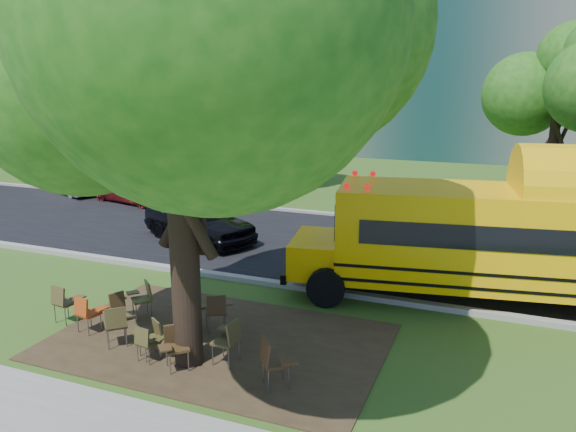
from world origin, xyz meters
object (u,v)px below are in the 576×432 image
at_px(school_bus, 554,241).
at_px(chair_2, 117,322).
at_px(chair_1, 87,311).
at_px(chair_10, 193,303).
at_px(chair_4, 147,340).
at_px(chair_8, 116,303).
at_px(chair_0, 64,300).
at_px(pedestrian_a, 52,171).
at_px(bg_car_red, 138,189).
at_px(chair_3, 151,335).
at_px(bg_car_silver, 72,180).
at_px(chair_6, 229,337).
at_px(pedestrian_b, 49,169).
at_px(chair_9, 143,295).
at_px(chair_7, 273,359).
at_px(chair_11, 217,308).
at_px(chair_5, 175,343).
at_px(main_tree, 177,89).
at_px(black_car, 199,219).

bearing_deg(school_bus, chair_2, -155.46).
xyz_separation_m(chair_1, chair_10, (1.92, 1.24, 0.00)).
relative_size(chair_4, chair_8, 0.99).
xyz_separation_m(chair_0, pedestrian_a, (-12.74, 12.90, 0.24)).
xyz_separation_m(chair_2, bg_car_red, (-8.12, 11.84, 0.02)).
xyz_separation_m(chair_3, bg_car_silver, (-13.22, 12.38, 0.16)).
bearing_deg(chair_6, chair_0, 90.79).
height_order(chair_6, pedestrian_b, pedestrian_b).
bearing_deg(chair_0, chair_1, -8.22).
distance_m(chair_6, chair_9, 3.18).
xyz_separation_m(chair_3, chair_6, (1.57, 0.31, 0.10)).
relative_size(chair_3, chair_9, 0.92).
distance_m(chair_7, chair_9, 4.43).
xyz_separation_m(chair_1, pedestrian_a, (-13.62, 13.16, 0.26)).
bearing_deg(school_bus, chair_8, -162.20).
relative_size(chair_2, chair_9, 1.06).
distance_m(chair_2, pedestrian_a, 19.85).
bearing_deg(chair_9, chair_3, 170.90).
distance_m(chair_9, chair_11, 2.00).
relative_size(chair_7, bg_car_silver, 0.24).
relative_size(chair_5, chair_9, 1.03).
relative_size(chair_5, chair_6, 0.94).
xyz_separation_m(school_bus, chair_1, (-9.46, -5.44, -1.12)).
distance_m(chair_2, chair_7, 3.67).
height_order(main_tree, chair_0, main_tree).
relative_size(chair_8, pedestrian_a, 0.49).
height_order(chair_1, chair_6, chair_6).
xyz_separation_m(chair_0, chair_11, (3.48, 0.88, -0.00)).
bearing_deg(pedestrian_b, chair_4, 35.69).
bearing_deg(chair_7, chair_5, -126.65).
bearing_deg(school_bus, main_tree, -148.93).
distance_m(chair_2, chair_3, 0.94).
xyz_separation_m(chair_1, chair_11, (2.60, 1.14, 0.02)).
bearing_deg(chair_10, chair_8, -46.02).
xyz_separation_m(chair_11, black_car, (-4.03, 6.08, 0.21)).
relative_size(chair_0, chair_5, 1.02).
xyz_separation_m(chair_0, chair_9, (1.47, 0.94, -0.03)).
height_order(chair_10, pedestrian_a, pedestrian_a).
bearing_deg(bg_car_silver, chair_9, -109.57).
bearing_deg(chair_7, pedestrian_a, -165.06).
bearing_deg(chair_4, school_bus, 47.22).
bearing_deg(pedestrian_a, chair_5, -104.71).
height_order(chair_4, chair_10, chair_10).
bearing_deg(chair_2, pedestrian_b, 94.43).
bearing_deg(black_car, chair_11, -125.05).
relative_size(chair_3, bg_car_red, 0.19).
bearing_deg(chair_4, black_car, 121.91).
height_order(chair_4, pedestrian_b, pedestrian_b).
relative_size(chair_5, chair_7, 0.93).
relative_size(chair_4, chair_11, 0.86).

